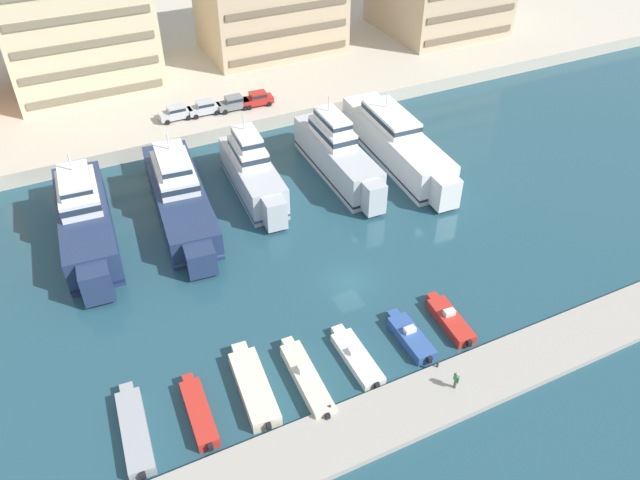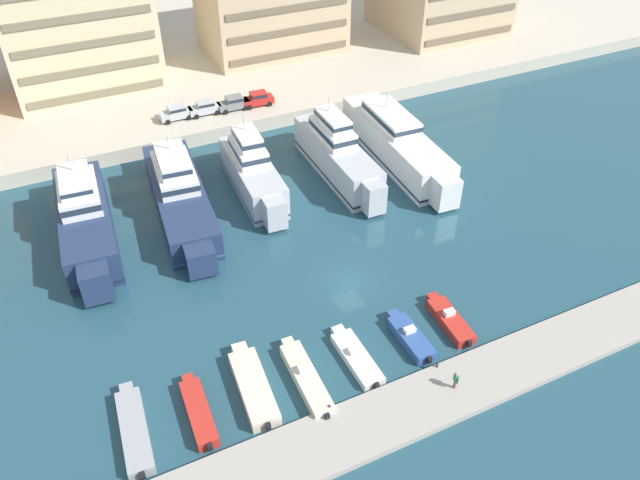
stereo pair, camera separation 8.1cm
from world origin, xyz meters
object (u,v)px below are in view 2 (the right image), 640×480
at_px(yacht_silver_center_left, 338,154).
at_px(motorboat_blue_center_right, 410,337).
at_px(motorboat_grey_far_left, 134,430).
at_px(motorboat_cream_center_left, 306,378).
at_px(car_silver_far_left, 176,112).
at_px(yacht_navy_far_left, 85,219).
at_px(motorboat_red_left, 198,412).
at_px(motorboat_cream_mid_left, 253,386).
at_px(yacht_white_center, 397,143).
at_px(pedestrian_near_edge, 456,379).
at_px(motorboat_red_mid_right, 450,320).
at_px(yacht_silver_mid_left, 253,172).
at_px(yacht_navy_left, 179,194).
at_px(car_grey_mid_left, 234,103).
at_px(car_red_center_left, 258,98).
at_px(car_silver_left, 205,107).
at_px(motorboat_white_center, 356,357).

height_order(yacht_silver_center_left, motorboat_blue_center_right, yacht_silver_center_left).
distance_m(motorboat_grey_far_left, motorboat_cream_center_left, 13.08).
height_order(yacht_silver_center_left, car_silver_far_left, yacht_silver_center_left).
bearing_deg(motorboat_cream_center_left, motorboat_blue_center_right, 1.18).
xyz_separation_m(yacht_navy_far_left, motorboat_red_left, (3.56, -25.19, -2.00)).
bearing_deg(motorboat_blue_center_right, motorboat_cream_mid_left, 176.34).
distance_m(yacht_white_center, motorboat_red_left, 40.59).
bearing_deg(pedestrian_near_edge, motorboat_red_mid_right, 57.67).
distance_m(yacht_navy_far_left, yacht_silver_mid_left, 17.89).
xyz_separation_m(yacht_white_center, motorboat_cream_center_left, (-23.53, -25.58, -1.79)).
height_order(yacht_navy_left, motorboat_blue_center_right, yacht_navy_left).
relative_size(yacht_navy_left, yacht_silver_center_left, 1.21).
xyz_separation_m(motorboat_cream_center_left, car_grey_mid_left, (9.47, 42.81, 2.30)).
bearing_deg(pedestrian_near_edge, motorboat_cream_center_left, 149.63).
relative_size(motorboat_cream_center_left, car_red_center_left, 1.99).
relative_size(yacht_navy_left, yacht_silver_mid_left, 1.40).
height_order(yacht_navy_left, car_red_center_left, yacht_navy_left).
xyz_separation_m(yacht_silver_mid_left, motorboat_grey_far_left, (-18.91, -25.42, -2.02)).
height_order(car_silver_far_left, car_grey_mid_left, same).
xyz_separation_m(yacht_navy_far_left, car_red_center_left, (24.71, 16.79, 0.34)).
bearing_deg(car_red_center_left, yacht_navy_far_left, -145.81).
xyz_separation_m(motorboat_red_left, car_silver_left, (14.16, 42.56, 2.33)).
xyz_separation_m(yacht_navy_far_left, motorboat_grey_far_left, (-1.04, -24.68, -2.01)).
xyz_separation_m(motorboat_white_center, car_red_center_left, (8.16, 42.33, 2.43)).
distance_m(motorboat_red_left, car_silver_left, 44.91).
xyz_separation_m(yacht_silver_mid_left, car_red_center_left, (6.84, 16.04, 0.33)).
bearing_deg(car_red_center_left, car_grey_mid_left, 176.46).
height_order(car_silver_far_left, car_silver_left, same).
bearing_deg(car_silver_far_left, motorboat_blue_center_right, -80.11).
bearing_deg(pedestrian_near_edge, yacht_silver_mid_left, 96.91).
distance_m(yacht_silver_mid_left, pedestrian_near_edge, 32.56).
bearing_deg(yacht_white_center, motorboat_blue_center_right, -118.76).
distance_m(yacht_silver_mid_left, motorboat_red_left, 29.70).
distance_m(motorboat_cream_mid_left, car_grey_mid_left, 43.92).
relative_size(yacht_navy_left, motorboat_blue_center_right, 3.67).
bearing_deg(yacht_silver_center_left, yacht_navy_left, 177.89).
bearing_deg(car_grey_mid_left, yacht_silver_mid_left, -102.45).
distance_m(motorboat_grey_far_left, car_red_center_left, 48.86).
xyz_separation_m(motorboat_white_center, motorboat_blue_center_right, (5.04, -0.08, 0.09)).
height_order(motorboat_grey_far_left, motorboat_cream_center_left, motorboat_cream_center_left).
xyz_separation_m(yacht_silver_mid_left, yacht_silver_center_left, (9.94, -0.78, 0.12)).
relative_size(yacht_navy_far_left, car_silver_left, 4.90).
relative_size(motorboat_cream_mid_left, car_red_center_left, 2.01).
bearing_deg(motorboat_cream_center_left, motorboat_red_left, 175.73).
relative_size(yacht_navy_far_left, motorboat_red_left, 2.93).
bearing_deg(motorboat_red_left, car_grey_mid_left, 67.01).
height_order(motorboat_cream_mid_left, pedestrian_near_edge, pedestrian_near_edge).
height_order(motorboat_red_left, motorboat_blue_center_right, motorboat_blue_center_right).
relative_size(car_silver_far_left, car_red_center_left, 0.98).
bearing_deg(car_grey_mid_left, motorboat_red_left, -112.99).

